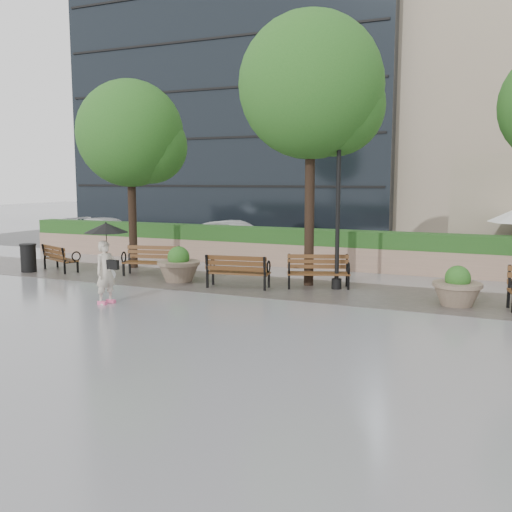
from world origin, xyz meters
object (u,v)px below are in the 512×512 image
at_px(bench_3, 318,278).
at_px(trash_bin, 28,259).
at_px(bench_1, 151,267).
at_px(pedestrian, 106,255).
at_px(car_left, 108,232).
at_px(planter_right, 457,290).
at_px(car_right, 234,237).
at_px(bench_2, 238,278).
at_px(lamppost, 338,222).
at_px(planter_left, 179,268).
at_px(bench_0, 61,263).

xyz_separation_m(bench_3, trash_bin, (-9.76, -1.17, 0.17)).
xyz_separation_m(bench_1, trash_bin, (-4.20, -1.02, 0.17)).
xyz_separation_m(bench_1, pedestrian, (1.35, -3.91, 0.94)).
bearing_deg(car_left, planter_right, -107.17).
bearing_deg(bench_3, car_right, 111.32).
bearing_deg(car_right, planter_right, -119.69).
relative_size(bench_3, pedestrian, 0.93).
relative_size(car_left, pedestrian, 2.19).
bearing_deg(bench_2, car_right, -72.21).
height_order(bench_1, trash_bin, bench_1).
distance_m(trash_bin, lamppost, 10.46).
height_order(lamppost, car_right, lamppost).
xyz_separation_m(lamppost, car_right, (-6.30, 6.30, -1.26)).
bearing_deg(lamppost, car_right, 135.00).
distance_m(bench_2, planter_left, 2.12).
bearing_deg(bench_0, planter_right, -158.53).
bearing_deg(lamppost, bench_3, -172.11).
distance_m(bench_2, lamppost, 3.24).
height_order(bench_0, planter_left, planter_left).
relative_size(bench_1, car_left, 0.43).
xyz_separation_m(bench_2, lamppost, (2.62, 0.97, 1.63)).
relative_size(car_right, pedestrian, 1.98).
bearing_deg(trash_bin, planter_right, 1.59).
height_order(trash_bin, pedestrian, pedestrian).
relative_size(planter_left, car_right, 0.32).
relative_size(planter_left, pedestrian, 0.64).
bearing_deg(trash_bin, bench_0, 35.60).
distance_m(bench_1, bench_3, 5.56).
bearing_deg(lamppost, planter_right, -14.76).
bearing_deg(bench_2, bench_3, -165.84).
relative_size(car_left, car_right, 1.10).
xyz_separation_m(bench_3, car_right, (-5.78, 6.37, 0.38)).
bearing_deg(car_left, bench_2, -118.60).
distance_m(bench_1, pedestrian, 4.24).
bearing_deg(pedestrian, bench_1, 34.82).
distance_m(bench_0, pedestrian, 5.94).
relative_size(planter_right, trash_bin, 1.32).
xyz_separation_m(bench_2, pedestrian, (-2.11, -3.16, 0.94)).
distance_m(planter_left, planter_right, 8.02).
bearing_deg(planter_left, trash_bin, -175.00).
xyz_separation_m(planter_left, pedestrian, (-0.01, -3.38, 0.81)).
xyz_separation_m(planter_left, trash_bin, (-5.56, -0.49, 0.03)).
xyz_separation_m(bench_2, bench_3, (2.10, 0.90, -0.00)).
bearing_deg(car_right, bench_3, -130.72).
distance_m(bench_2, bench_3, 2.29).
height_order(bench_3, planter_right, planter_right).
bearing_deg(car_left, trash_bin, -154.58).
distance_m(planter_right, car_right, 11.98).
height_order(bench_2, pedestrian, pedestrian).
distance_m(bench_1, lamppost, 6.30).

